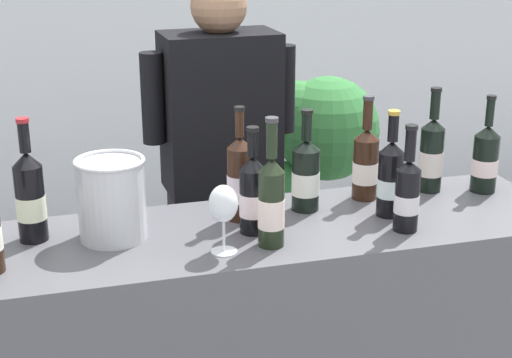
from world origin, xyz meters
TOP-DOWN VIEW (x-y plane):
  - wine_bottle_0 at (-0.01, -0.13)m, footprint 0.07×0.07m
  - wine_bottle_1 at (0.78, 0.10)m, footprint 0.08×0.08m
  - wine_bottle_2 at (-0.05, 0.08)m, footprint 0.08×0.08m
  - wine_bottle_3 at (0.39, -0.13)m, footprint 0.07×0.07m
  - wine_bottle_4 at (-0.64, 0.09)m, footprint 0.08×0.08m
  - wine_bottle_5 at (0.38, 0.14)m, footprint 0.08×0.08m
  - wine_bottle_6 at (0.17, 0.10)m, footprint 0.09×0.09m
  - wine_bottle_7 at (-0.04, -0.02)m, footprint 0.08×0.08m
  - wine_bottle_9 at (0.39, -0.01)m, footprint 0.08×0.08m
  - wine_bottle_10 at (0.61, 0.15)m, footprint 0.08×0.08m
  - wine_glass at (-0.15, -0.14)m, footprint 0.08×0.08m
  - ice_bucket at (-0.42, 0.04)m, footprint 0.20×0.20m
  - person_server at (0.03, 0.64)m, footprint 0.56×0.25m
  - potted_shrub at (0.50, 0.97)m, footprint 0.56×0.51m

SIDE VIEW (x-z plane):
  - person_server at x=0.03m, z-range -0.02..1.66m
  - potted_shrub at x=0.50m, z-range 0.23..1.47m
  - wine_bottle_1 at x=0.78m, z-range 0.97..1.29m
  - wine_bottle_3 at x=0.39m, z-range 0.97..1.29m
  - wine_bottle_6 at x=0.17m, z-range 0.97..1.29m
  - wine_bottle_7 at x=-0.04m, z-range 0.98..1.29m
  - wine_bottle_5 at x=0.38m, z-range 0.97..1.30m
  - ice_bucket at x=-0.42m, z-range 1.02..1.25m
  - wine_bottle_9 at x=0.39m, z-range 0.98..1.30m
  - wine_bottle_10 at x=0.61m, z-range 0.97..1.31m
  - wine_bottle_2 at x=-0.05m, z-range 0.97..1.32m
  - wine_bottle_4 at x=-0.64m, z-range 0.97..1.32m
  - wine_bottle_0 at x=-0.01m, z-range 0.97..1.33m
  - wine_glass at x=-0.15m, z-range 1.06..1.25m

